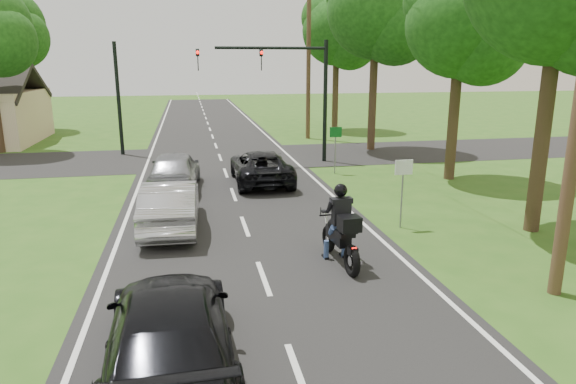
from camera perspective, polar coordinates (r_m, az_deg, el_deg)
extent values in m
plane|color=#2C5518|center=(12.29, -2.73, -9.56)|extent=(140.00, 140.00, 0.00)
cube|color=black|center=(21.76, -6.55, 1.02)|extent=(8.00, 100.00, 0.01)
cube|color=black|center=(27.63, -7.56, 3.82)|extent=(60.00, 7.00, 0.01)
torus|color=black|center=(13.84, 4.53, -5.16)|extent=(0.21, 0.74, 0.73)
torus|color=black|center=(12.39, 7.11, -7.61)|extent=(0.23, 0.81, 0.80)
cube|color=black|center=(13.10, 5.61, -4.80)|extent=(0.38, 1.07, 0.33)
sphere|color=black|center=(13.28, 5.21, -3.61)|extent=(0.38, 0.38, 0.38)
cube|color=black|center=(12.69, 6.25, -4.50)|extent=(0.42, 0.63, 0.11)
cube|color=#FF0C07|center=(12.16, 7.38, -6.27)|extent=(0.11, 0.04, 0.06)
cylinder|color=silver|center=(12.75, 7.29, -7.09)|extent=(0.16, 0.89, 0.10)
cylinder|color=black|center=(13.42, 4.90, -2.52)|extent=(0.69, 0.09, 0.04)
cube|color=black|center=(12.29, 6.85, -3.51)|extent=(0.52, 0.48, 0.35)
cube|color=black|center=(12.74, 5.94, -2.16)|extent=(0.46, 0.27, 0.66)
sphere|color=black|center=(12.68, 5.88, 0.19)|extent=(0.33, 0.33, 0.33)
cylinder|color=navy|center=(13.34, 4.27, -6.42)|extent=(0.14, 0.14, 0.50)
cylinder|color=navy|center=(13.50, 6.24, -6.21)|extent=(0.14, 0.14, 0.50)
imported|color=black|center=(21.55, -3.04, 2.84)|extent=(2.27, 4.92, 1.37)
imported|color=#B8B8BD|center=(15.93, -12.91, -1.40)|extent=(1.74, 4.59, 1.50)
imported|color=gray|center=(20.84, -12.49, 2.39)|extent=(2.18, 4.70, 1.56)
imported|color=black|center=(8.83, -12.99, -14.72)|extent=(2.18, 5.05, 1.45)
cylinder|color=black|center=(26.10, 4.15, 9.93)|extent=(0.20, 0.20, 6.00)
cylinder|color=black|center=(25.47, -1.85, 15.71)|extent=(5.40, 0.14, 0.14)
imported|color=black|center=(25.38, -2.99, 14.46)|extent=(0.16, 0.36, 1.00)
imported|color=black|center=(25.14, -9.99, 14.27)|extent=(0.16, 0.36, 1.00)
sphere|color=#FF0C07|center=(25.21, -2.94, 15.21)|extent=(0.16, 0.16, 0.16)
sphere|color=#FF0C07|center=(24.96, -10.01, 15.03)|extent=(0.16, 0.16, 0.16)
cylinder|color=black|center=(29.42, -18.31, 9.75)|extent=(0.20, 0.20, 6.00)
cylinder|color=brown|center=(34.03, 2.29, 14.33)|extent=(0.28, 0.28, 10.00)
cylinder|color=slate|center=(15.96, 12.54, -0.45)|extent=(0.05, 0.05, 2.00)
cube|color=silver|center=(15.73, 12.76, 2.70)|extent=(0.55, 0.04, 0.45)
cylinder|color=slate|center=(23.40, 5.26, 4.47)|extent=(0.05, 0.05, 2.00)
cube|color=#0C591E|center=(23.23, 5.33, 6.64)|extent=(0.55, 0.04, 0.45)
cylinder|color=#332316|center=(16.63, 26.60, 7.25)|extent=(0.44, 0.44, 6.72)
cylinder|color=#332316|center=(23.06, 17.96, 8.56)|extent=(0.44, 0.44, 5.88)
sphere|color=#143A0F|center=(23.03, 18.67, 17.42)|extent=(4.50, 4.50, 4.50)
sphere|color=#143A0F|center=(22.84, 20.98, 15.41)|extent=(3.60, 3.60, 3.60)
cylinder|color=#332316|center=(30.02, 9.43, 11.30)|extent=(0.44, 0.44, 7.00)
sphere|color=#143A0F|center=(30.11, 9.78, 19.40)|extent=(5.40, 5.40, 5.40)
sphere|color=#143A0F|center=(29.70, 11.92, 17.68)|extent=(4.32, 4.32, 4.32)
cylinder|color=#332316|center=(38.70, 5.30, 11.64)|extent=(0.44, 0.44, 6.44)
sphere|color=#143A0F|center=(38.72, 5.44, 17.43)|extent=(4.95, 4.95, 4.95)
sphere|color=#143A0F|center=(38.29, 6.93, 16.22)|extent=(3.96, 3.96, 3.96)
cylinder|color=#332316|center=(43.00, -28.29, 10.48)|extent=(0.44, 0.44, 6.72)
sphere|color=#143A0F|center=(43.04, -28.95, 15.88)|extent=(5.40, 5.40, 5.40)
sphere|color=#143A0F|center=(42.06, -27.90, 14.92)|extent=(4.32, 4.32, 4.32)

